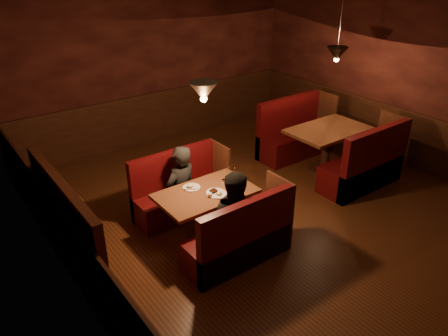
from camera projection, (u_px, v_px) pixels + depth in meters
room at (262, 151)px, 6.02m from camera, size 6.02×7.02×2.92m
main_table at (207, 202)px, 5.81m from camera, size 1.28×0.78×0.90m
main_bench_far at (180, 194)px, 6.44m from camera, size 1.41×0.50×0.96m
main_bench_near at (241, 242)px, 5.39m from camera, size 1.41×0.50×0.96m
second_table at (327, 139)px, 7.58m from camera, size 1.38×0.88×0.78m
second_bench_far at (294, 136)px, 8.29m from camera, size 1.53×0.57×1.09m
second_bench_near at (366, 168)px, 7.11m from camera, size 1.53×0.57×1.09m
diner_a at (180, 173)px, 6.09m from camera, size 0.61×0.47×1.50m
diner_b at (239, 204)px, 5.34m from camera, size 0.89×0.80×1.51m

